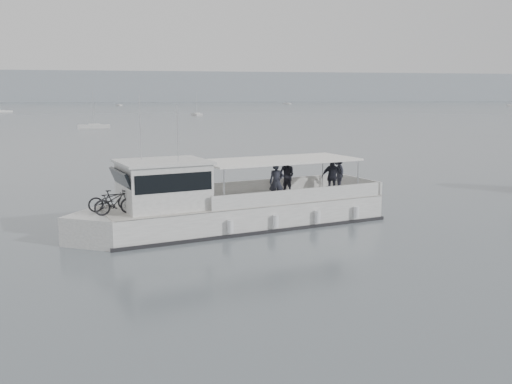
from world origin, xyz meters
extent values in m
plane|color=slate|center=(0.00, 0.00, 0.00)|extent=(1400.00, 1400.00, 0.00)
cube|color=#939EA8|center=(0.00, 560.00, 14.00)|extent=(1400.00, 90.00, 28.00)
cube|color=white|center=(3.16, 2.87, 0.49)|extent=(13.64, 6.91, 1.43)
cube|color=white|center=(-3.19, 1.11, 0.49)|extent=(3.44, 3.44, 1.43)
cube|color=beige|center=(3.16, 2.87, 1.21)|extent=(13.64, 6.91, 0.07)
cube|color=black|center=(3.16, 2.87, 0.05)|extent=(13.88, 7.09, 0.20)
cube|color=white|center=(4.61, 5.03, 1.54)|extent=(8.50, 2.45, 0.66)
cube|color=white|center=(5.51, 1.77, 1.54)|extent=(8.50, 2.45, 0.66)
cube|color=white|center=(9.45, 4.61, 1.54)|extent=(1.04, 3.42, 0.66)
cube|color=white|center=(-0.65, 1.81, 2.20)|extent=(4.18, 3.80, 1.98)
cube|color=black|center=(-2.29, 1.36, 2.36)|extent=(1.33, 2.81, 1.27)
cube|color=black|center=(-0.65, 1.81, 2.53)|extent=(3.98, 3.78, 0.77)
cube|color=white|center=(-0.65, 1.81, 3.24)|extent=(4.45, 4.07, 0.11)
cube|color=white|center=(4.85, 3.34, 3.02)|extent=(8.08, 5.17, 0.09)
cylinder|color=silver|center=(1.87, 0.92, 2.11)|extent=(0.08, 0.08, 1.81)
cylinder|color=silver|center=(1.05, 3.88, 2.11)|extent=(0.08, 0.08, 1.81)
cylinder|color=silver|center=(8.65, 2.80, 2.11)|extent=(0.08, 0.08, 1.81)
cylinder|color=silver|center=(7.83, 5.76, 2.11)|extent=(0.08, 0.08, 1.81)
cylinder|color=silver|center=(-1.55, 2.59, 4.67)|extent=(0.04, 0.04, 2.86)
cylinder|color=silver|center=(-0.02, 1.19, 4.45)|extent=(0.04, 0.04, 2.42)
cylinder|color=white|center=(2.09, 0.57, 0.55)|extent=(0.32, 0.32, 0.55)
cylinder|color=white|center=(4.20, 1.15, 0.55)|extent=(0.32, 0.32, 0.55)
cylinder|color=white|center=(6.32, 1.74, 0.55)|extent=(0.32, 0.32, 0.55)
cylinder|color=white|center=(8.44, 2.33, 0.55)|extent=(0.32, 0.32, 0.55)
imported|color=black|center=(-2.89, 1.65, 1.70)|extent=(1.99, 1.14, 0.99)
imported|color=black|center=(-2.65, 0.80, 1.73)|extent=(1.80, 0.94, 1.04)
imported|color=#23252F|center=(4.48, 2.21, 2.13)|extent=(0.72, 0.52, 1.84)
imported|color=#23252F|center=(5.49, 4.31, 2.13)|extent=(1.07, 1.13, 1.84)
imported|color=#23252F|center=(7.57, 3.41, 2.13)|extent=(1.13, 0.58, 1.84)
imported|color=#23252F|center=(8.33, 4.76, 2.13)|extent=(0.69, 1.19, 1.84)
cube|color=white|center=(-10.14, 86.99, 0.30)|extent=(5.74, 1.95, 0.75)
cube|color=white|center=(-10.14, 86.99, 0.62)|extent=(2.03, 1.64, 0.45)
cylinder|color=silver|center=(-10.14, 86.99, 3.74)|extent=(0.08, 0.08, 6.28)
cube|color=white|center=(-51.09, 197.51, 0.30)|extent=(7.87, 6.65, 0.75)
cube|color=white|center=(-51.09, 197.51, 0.62)|extent=(3.53, 3.40, 0.45)
cube|color=white|center=(-14.15, 323.66, 0.30)|extent=(4.08, 5.39, 0.75)
cube|color=white|center=(-14.15, 323.66, 0.62)|extent=(2.19, 2.33, 0.45)
cylinder|color=silver|center=(-14.15, 323.66, 3.49)|extent=(0.08, 0.08, 5.78)
cube|color=white|center=(204.83, 270.84, 0.30)|extent=(6.50, 8.59, 0.75)
cube|color=white|center=(204.83, 270.84, 0.62)|extent=(3.49, 3.71, 0.45)
cylinder|color=silver|center=(204.83, 270.84, 5.21)|extent=(0.08, 0.08, 9.21)
cube|color=white|center=(15.02, 151.13, 0.30)|extent=(2.86, 5.82, 0.75)
cube|color=white|center=(15.02, 151.13, 0.62)|extent=(1.92, 2.22, 0.45)
cylinder|color=silver|center=(15.02, 151.13, 3.67)|extent=(0.08, 0.08, 6.13)
cube|color=white|center=(97.17, 361.47, 0.30)|extent=(4.82, 6.37, 0.75)
cube|color=white|center=(97.17, 361.47, 0.62)|extent=(2.59, 2.75, 0.45)
camera|label=1|loc=(-1.48, -22.85, 6.06)|focal=40.00mm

